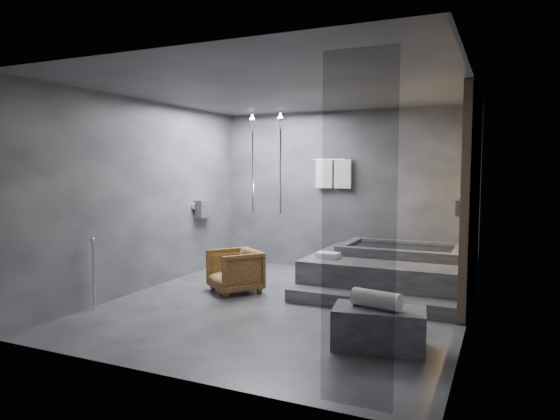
% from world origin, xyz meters
% --- Properties ---
extents(room, '(5.00, 5.04, 2.82)m').
position_xyz_m(room, '(0.40, 0.24, 1.73)').
color(room, '#29292C').
rests_on(room, ground).
extents(tub_deck, '(2.20, 2.00, 0.50)m').
position_xyz_m(tub_deck, '(1.05, 1.45, 0.25)').
color(tub_deck, '#2E2E30').
rests_on(tub_deck, ground).
extents(tub_step, '(2.20, 0.36, 0.18)m').
position_xyz_m(tub_step, '(1.05, 0.27, 0.09)').
color(tub_step, '#2E2E30').
rests_on(tub_step, ground).
extents(concrete_bench, '(0.98, 0.64, 0.41)m').
position_xyz_m(concrete_bench, '(1.49, -1.05, 0.20)').
color(concrete_bench, '#39393B').
rests_on(concrete_bench, ground).
extents(driftwood_chair, '(0.94, 0.94, 0.62)m').
position_xyz_m(driftwood_chair, '(-0.95, 0.32, 0.31)').
color(driftwood_chair, '#402710').
rests_on(driftwood_chair, ground).
extents(rolled_towel, '(0.52, 0.27, 0.18)m').
position_xyz_m(rolled_towel, '(1.47, -1.07, 0.50)').
color(rolled_towel, white).
rests_on(rolled_towel, concrete_bench).
extents(deck_towel, '(0.32, 0.25, 0.08)m').
position_xyz_m(deck_towel, '(0.30, 0.87, 0.54)').
color(deck_towel, silver).
rests_on(deck_towel, tub_deck).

